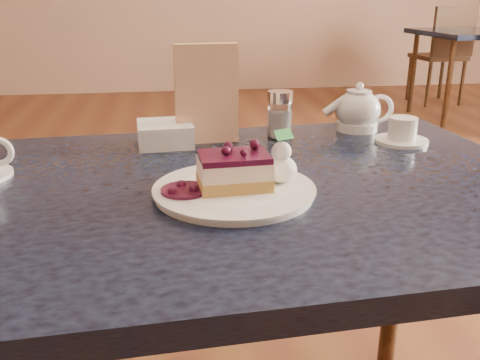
{
  "coord_description": "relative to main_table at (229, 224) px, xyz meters",
  "views": [
    {
      "loc": [
        -0.16,
        -0.65,
        1.03
      ],
      "look_at": [
        -0.06,
        0.08,
        0.76
      ],
      "focal_mm": 40.0,
      "sensor_mm": 36.0,
      "label": 1
    }
  ],
  "objects": [
    {
      "name": "napkin_stack",
      "position": [
        -0.11,
        0.26,
        0.1
      ],
      "size": [
        0.12,
        0.12,
        0.05
      ],
      "primitive_type": "cube",
      "rotation": [
        0.0,
        0.0,
        0.06
      ],
      "color": "white",
      "rests_on": "main_table"
    },
    {
      "name": "berry_sauce",
      "position": [
        -0.08,
        -0.06,
        0.09
      ],
      "size": [
        0.08,
        0.08,
        0.01
      ],
      "primitive_type": "cylinder",
      "color": "black",
      "rests_on": "dessert_plate"
    },
    {
      "name": "menu_card",
      "position": [
        -0.02,
        0.27,
        0.18
      ],
      "size": [
        0.13,
        0.04,
        0.21
      ],
      "primitive_type": "cube",
      "rotation": [
        0.0,
        0.0,
        0.06
      ],
      "color": "#FFE1B2",
      "rests_on": "main_table"
    },
    {
      "name": "main_table",
      "position": [
        0.0,
        0.0,
        0.0
      ],
      "size": [
        1.19,
        0.83,
        0.71
      ],
      "rotation": [
        0.0,
        0.0,
        0.06
      ],
      "color": "#1A213B",
      "rests_on": "ground"
    },
    {
      "name": "sugar_shaker",
      "position": [
        0.15,
        0.29,
        0.13
      ],
      "size": [
        0.06,
        0.06,
        0.1
      ],
      "color": "white",
      "rests_on": "main_table"
    },
    {
      "name": "dessert_plate",
      "position": [
        0.0,
        -0.05,
        0.08
      ],
      "size": [
        0.26,
        0.26,
        0.01
      ],
      "primitive_type": "cylinder",
      "color": "white",
      "rests_on": "main_table"
    },
    {
      "name": "tea_set",
      "position": [
        0.35,
        0.3,
        0.12
      ],
      "size": [
        0.22,
        0.23,
        0.1
      ],
      "color": "white",
      "rests_on": "main_table"
    },
    {
      "name": "cheesecake_slice",
      "position": [
        0.0,
        -0.05,
        0.11
      ],
      "size": [
        0.12,
        0.09,
        0.06
      ],
      "rotation": [
        0.0,
        0.0,
        0.06
      ],
      "color": "gold",
      "rests_on": "dessert_plate"
    },
    {
      "name": "whipped_cream",
      "position": [
        0.08,
        -0.03,
        0.11
      ],
      "size": [
        0.05,
        0.05,
        0.05
      ],
      "color": "white",
      "rests_on": "dessert_plate"
    },
    {
      "name": "bg_table_far_right",
      "position": [
        2.39,
        3.21,
        -0.57
      ],
      "size": [
        1.01,
        1.73,
        1.15
      ],
      "rotation": [
        0.0,
        0.0,
        0.08
      ],
      "color": "#1A213B",
      "rests_on": "ground"
    }
  ]
}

